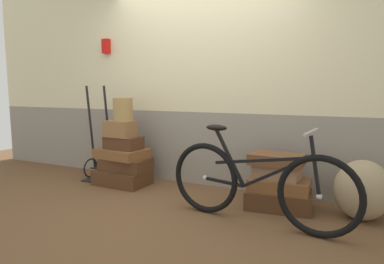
{
  "coord_description": "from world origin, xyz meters",
  "views": [
    {
      "loc": [
        1.7,
        -3.08,
        1.23
      ],
      "look_at": [
        0.12,
        0.23,
        0.76
      ],
      "focal_mm": 30.93,
      "sensor_mm": 36.0,
      "label": 1
    }
  ],
  "objects_px": {
    "luggage_trolley": "(99,157)",
    "suitcase_5": "(278,199)",
    "suitcase_7": "(277,171)",
    "suitcase_0": "(122,177)",
    "suitcase_3": "(124,143)",
    "suitcase_8": "(277,159)",
    "suitcase_2": "(122,153)",
    "burlap_sack": "(362,190)",
    "suitcase_1": "(126,164)",
    "suitcase_6": "(279,184)",
    "bicycle": "(256,184)",
    "suitcase_4": "(120,129)",
    "wicker_basket": "(123,109)"
  },
  "relations": [
    {
      "from": "suitcase_1",
      "to": "luggage_trolley",
      "type": "xyz_separation_m",
      "value": [
        -0.47,
        0.03,
        0.04
      ]
    },
    {
      "from": "suitcase_3",
      "to": "suitcase_4",
      "type": "bearing_deg",
      "value": -116.7
    },
    {
      "from": "suitcase_2",
      "to": "bicycle",
      "type": "distance_m",
      "value": 1.99
    },
    {
      "from": "suitcase_1",
      "to": "suitcase_8",
      "type": "relative_size",
      "value": 1.15
    },
    {
      "from": "suitcase_5",
      "to": "bicycle",
      "type": "bearing_deg",
      "value": -109.17
    },
    {
      "from": "suitcase_1",
      "to": "luggage_trolley",
      "type": "bearing_deg",
      "value": 174.88
    },
    {
      "from": "suitcase_3",
      "to": "wicker_basket",
      "type": "distance_m",
      "value": 0.43
    },
    {
      "from": "suitcase_4",
      "to": "suitcase_6",
      "type": "xyz_separation_m",
      "value": [
        2.02,
        0.02,
        -0.48
      ]
    },
    {
      "from": "luggage_trolley",
      "to": "suitcase_8",
      "type": "bearing_deg",
      "value": -1.3
    },
    {
      "from": "suitcase_2",
      "to": "suitcase_4",
      "type": "height_order",
      "value": "suitcase_4"
    },
    {
      "from": "suitcase_2",
      "to": "suitcase_5",
      "type": "xyz_separation_m",
      "value": [
        2.03,
        -0.04,
        -0.31
      ]
    },
    {
      "from": "suitcase_2",
      "to": "suitcase_3",
      "type": "relative_size",
      "value": 1.36
    },
    {
      "from": "suitcase_3",
      "to": "wicker_basket",
      "type": "height_order",
      "value": "wicker_basket"
    },
    {
      "from": "suitcase_7",
      "to": "burlap_sack",
      "type": "distance_m",
      "value": 0.8
    },
    {
      "from": "suitcase_0",
      "to": "suitcase_7",
      "type": "relative_size",
      "value": 1.47
    },
    {
      "from": "suitcase_0",
      "to": "suitcase_8",
      "type": "xyz_separation_m",
      "value": [
        1.98,
        0.01,
        0.42
      ]
    },
    {
      "from": "suitcase_5",
      "to": "suitcase_8",
      "type": "distance_m",
      "value": 0.42
    },
    {
      "from": "suitcase_3",
      "to": "suitcase_7",
      "type": "xyz_separation_m",
      "value": [
        1.97,
        -0.01,
        -0.16
      ]
    },
    {
      "from": "suitcase_7",
      "to": "suitcase_2",
      "type": "bearing_deg",
      "value": -174.26
    },
    {
      "from": "suitcase_6",
      "to": "bicycle",
      "type": "distance_m",
      "value": 0.54
    },
    {
      "from": "suitcase_7",
      "to": "luggage_trolley",
      "type": "bearing_deg",
      "value": -175.13
    },
    {
      "from": "suitcase_0",
      "to": "luggage_trolley",
      "type": "relative_size",
      "value": 0.53
    },
    {
      "from": "suitcase_6",
      "to": "wicker_basket",
      "type": "height_order",
      "value": "wicker_basket"
    },
    {
      "from": "suitcase_2",
      "to": "luggage_trolley",
      "type": "distance_m",
      "value": 0.43
    },
    {
      "from": "suitcase_3",
      "to": "suitcase_6",
      "type": "distance_m",
      "value": 2.02
    },
    {
      "from": "suitcase_3",
      "to": "suitcase_7",
      "type": "distance_m",
      "value": 1.97
    },
    {
      "from": "suitcase_2",
      "to": "suitcase_3",
      "type": "distance_m",
      "value": 0.15
    },
    {
      "from": "suitcase_5",
      "to": "suitcase_6",
      "type": "relative_size",
      "value": 1.09
    },
    {
      "from": "suitcase_2",
      "to": "suitcase_3",
      "type": "height_order",
      "value": "suitcase_3"
    },
    {
      "from": "suitcase_5",
      "to": "bicycle",
      "type": "xyz_separation_m",
      "value": [
        -0.11,
        -0.49,
        0.28
      ]
    },
    {
      "from": "suitcase_6",
      "to": "bicycle",
      "type": "bearing_deg",
      "value": -104.4
    },
    {
      "from": "suitcase_0",
      "to": "suitcase_1",
      "type": "height_order",
      "value": "suitcase_1"
    },
    {
      "from": "suitcase_0",
      "to": "suitcase_5",
      "type": "relative_size",
      "value": 1.03
    },
    {
      "from": "suitcase_8",
      "to": "burlap_sack",
      "type": "bearing_deg",
      "value": 4.4
    },
    {
      "from": "suitcase_0",
      "to": "suitcase_5",
      "type": "bearing_deg",
      "value": 0.83
    },
    {
      "from": "wicker_basket",
      "to": "burlap_sack",
      "type": "xyz_separation_m",
      "value": [
        2.75,
        0.01,
        -0.69
      ]
    },
    {
      "from": "luggage_trolley",
      "to": "suitcase_7",
      "type": "bearing_deg",
      "value": -1.33
    },
    {
      "from": "suitcase_3",
      "to": "suitcase_6",
      "type": "relative_size",
      "value": 0.77
    },
    {
      "from": "luggage_trolley",
      "to": "suitcase_5",
      "type": "bearing_deg",
      "value": -1.79
    },
    {
      "from": "suitcase_5",
      "to": "bicycle",
      "type": "distance_m",
      "value": 0.58
    },
    {
      "from": "suitcase_5",
      "to": "suitcase_8",
      "type": "bearing_deg",
      "value": 142.06
    },
    {
      "from": "luggage_trolley",
      "to": "suitcase_0",
      "type": "bearing_deg",
      "value": -8.79
    },
    {
      "from": "suitcase_4",
      "to": "burlap_sack",
      "type": "height_order",
      "value": "suitcase_4"
    },
    {
      "from": "bicycle",
      "to": "suitcase_0",
      "type": "bearing_deg",
      "value": 165.16
    },
    {
      "from": "suitcase_0",
      "to": "suitcase_2",
      "type": "xyz_separation_m",
      "value": [
        -0.02,
        0.03,
        0.31
      ]
    },
    {
      "from": "suitcase_2",
      "to": "suitcase_5",
      "type": "distance_m",
      "value": 2.05
    },
    {
      "from": "suitcase_2",
      "to": "suitcase_8",
      "type": "height_order",
      "value": "suitcase_8"
    },
    {
      "from": "suitcase_4",
      "to": "burlap_sack",
      "type": "distance_m",
      "value": 2.82
    },
    {
      "from": "suitcase_4",
      "to": "burlap_sack",
      "type": "relative_size",
      "value": 0.66
    },
    {
      "from": "suitcase_4",
      "to": "suitcase_7",
      "type": "relative_size",
      "value": 0.82
    }
  ]
}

